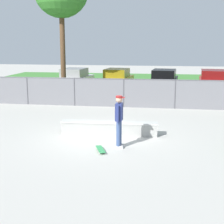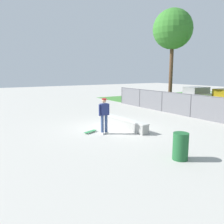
% 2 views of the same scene
% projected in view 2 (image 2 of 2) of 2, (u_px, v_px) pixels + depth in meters
% --- Properties ---
extents(ground_plane, '(80.00, 80.00, 0.00)m').
position_uv_depth(ground_plane, '(114.00, 128.00, 13.24)').
color(ground_plane, '#ADAAA3').
extents(concrete_ledge, '(3.87, 0.60, 0.53)m').
position_uv_depth(concrete_ledge, '(123.00, 123.00, 13.36)').
color(concrete_ledge, '#999993').
rests_on(concrete_ledge, ground).
extents(skateboarder, '(0.31, 0.60, 1.84)m').
position_uv_depth(skateboarder, '(104.00, 114.00, 11.88)').
color(skateboarder, beige).
rests_on(skateboarder, ground).
extents(skateboard, '(0.48, 0.82, 0.09)m').
position_uv_depth(skateboard, '(90.00, 131.00, 12.25)').
color(skateboard, '#2D8C4C').
rests_on(skateboard, ground).
extents(chainlink_fence, '(17.20, 0.07, 1.63)m').
position_uv_depth(chainlink_fence, '(191.00, 105.00, 16.38)').
color(chainlink_fence, '#4C4C51').
rests_on(chainlink_fence, ground).
extents(tree_near_left, '(3.39, 3.39, 8.44)m').
position_uv_depth(tree_near_left, '(173.00, 30.00, 20.02)').
color(tree_near_left, '#513823').
rests_on(tree_near_left, ground).
extents(car_white, '(2.30, 4.34, 1.66)m').
position_uv_depth(car_white, '(197.00, 95.00, 23.47)').
color(car_white, silver).
rests_on(car_white, ground).
extents(trash_bin, '(0.56, 0.56, 1.00)m').
position_uv_depth(trash_bin, '(181.00, 146.00, 8.46)').
color(trash_bin, '#1E592D').
rests_on(trash_bin, ground).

